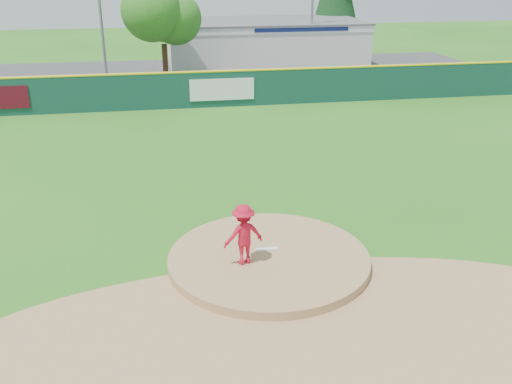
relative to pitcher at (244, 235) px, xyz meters
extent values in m
plane|color=#286B19|center=(0.74, 0.30, -1.08)|extent=(120.00, 120.00, 0.00)
cylinder|color=#9E774C|center=(0.74, 0.30, -1.08)|extent=(5.50, 5.50, 0.50)
cube|color=white|center=(0.74, 0.60, -0.81)|extent=(0.60, 0.15, 0.04)
cylinder|color=#9E774C|center=(0.74, -2.70, -1.08)|extent=(15.40, 15.40, 0.01)
cube|color=#38383A|center=(0.74, 27.30, -1.07)|extent=(44.00, 16.00, 0.02)
imported|color=red|center=(0.00, 0.00, 0.00)|extent=(1.19, 0.85, 1.66)
imported|color=silver|center=(1.30, 20.95, -0.36)|extent=(5.48, 3.68, 1.40)
cube|color=silver|center=(6.74, 32.30, 0.52)|extent=(15.00, 8.00, 3.20)
cube|color=white|center=(6.74, 28.28, 1.92)|extent=(15.00, 0.06, 0.55)
cube|color=#0F194C|center=(8.74, 28.24, 1.92)|extent=(7.00, 0.03, 0.28)
cube|color=#59595B|center=(6.74, 32.30, 2.17)|extent=(15.20, 8.20, 0.12)
cube|color=white|center=(1.65, 18.22, -0.08)|extent=(3.60, 0.04, 1.20)
cube|color=#123C34|center=(0.74, 18.30, -0.08)|extent=(40.00, 0.10, 2.00)
cylinder|color=yellow|center=(0.74, 18.30, 0.92)|extent=(40.00, 0.14, 0.14)
cylinder|color=#382314|center=(-1.26, 25.30, 0.22)|extent=(0.36, 0.36, 2.60)
sphere|color=#387F23|center=(-1.26, 25.30, 3.48)|extent=(5.60, 5.60, 5.60)
cylinder|color=#382314|center=(13.74, 36.30, -0.28)|extent=(0.40, 0.40, 1.60)
camera|label=1|loc=(-2.01, -13.16, 6.64)|focal=40.00mm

